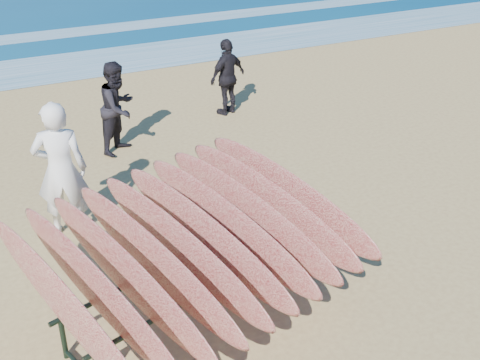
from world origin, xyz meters
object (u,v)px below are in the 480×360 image
Objects in this scene: person_white at (61,170)px; person_dark_b at (228,77)px; person_dark_a at (118,108)px; surfboard_rack at (193,242)px.

person_dark_b is (3.96, 3.08, -0.18)m from person_white.
person_dark_a is (1.46, 2.29, -0.14)m from person_white.
person_dark_a is at bearing -2.14° from person_dark_b.
person_dark_b reaches higher than surfboard_rack.
person_dark_a reaches higher than surfboard_rack.
surfboard_rack is 2.38× the size of person_dark_a.
person_white reaches higher than person_dark_a.
person_dark_a is at bearing -106.43° from person_white.
person_white reaches higher than surfboard_rack.
surfboard_rack is at bearing 40.90° from person_dark_b.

